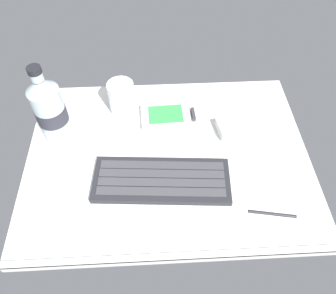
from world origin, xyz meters
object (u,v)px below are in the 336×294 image
Objects in this scene: water_bottle at (51,111)px; charger_block at (233,128)px; juice_cup at (122,99)px; stylus_pen at (273,213)px; handheld_device at (168,116)px; keyboard at (162,180)px.

water_bottle reaches higher than charger_block.
stylus_pen is at bearing -44.96° from juice_cup.
water_bottle reaches higher than stylus_pen.
juice_cup is at bearing 29.96° from water_bottle.
juice_cup is 0.89× the size of stylus_pen.
handheld_device is 27.57cm from water_bottle.
charger_block is at bearing -0.08° from water_bottle.
keyboard is at bearing -30.16° from water_bottle.
keyboard is 4.24× the size of charger_block.
keyboard is 23.91cm from juice_cup.
handheld_device is 1.53× the size of juice_cup.
handheld_device is at bearing 11.05° from water_bottle.
charger_block is 0.74× the size of stylus_pen.
stylus_pen is (45.34, -22.29, -8.66)cm from water_bottle.
charger_block is (26.36, -8.47, -2.71)cm from juice_cup.
water_bottle is 51.26cm from stylus_pen.
handheld_device is 0.63× the size of water_bottle.
handheld_device is 1.86× the size of charger_block.
charger_block is at bearing 111.30° from stylus_pen.
water_bottle is at bearing 149.84° from keyboard.
keyboard is 2.28× the size of handheld_device.
keyboard is 3.13× the size of stylus_pen.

